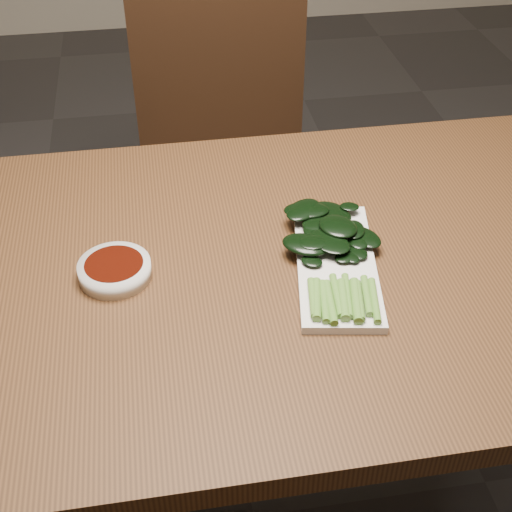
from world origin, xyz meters
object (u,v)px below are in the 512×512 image
serving_plate (336,264)px  sauce_bowl (115,270)px  table (253,295)px  gai_lan (329,242)px  chair_far (223,158)px

serving_plate → sauce_bowl: bearing=174.4°
table → serving_plate: bearing=-15.4°
sauce_bowl → gai_lan: 0.34m
chair_far → serving_plate: 0.84m
table → serving_plate: size_ratio=4.44×
sauce_bowl → gai_lan: bearing=0.2°
chair_far → sauce_bowl: size_ratio=7.87×
chair_far → serving_plate: size_ratio=2.82×
sauce_bowl → serving_plate: sauce_bowl is taller
sauce_bowl → serving_plate: size_ratio=0.36×
chair_far → serving_plate: chair_far is taller
table → gai_lan: gai_lan is taller
gai_lan → table: bearing=-179.9°
table → chair_far: chair_far is taller
chair_far → gai_lan: bearing=-79.5°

